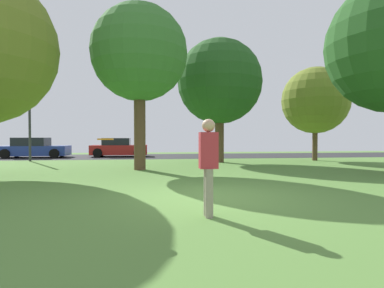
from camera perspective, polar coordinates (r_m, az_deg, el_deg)
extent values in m
plane|color=#547F38|center=(7.54, 3.41, -9.56)|extent=(44.00, 44.00, 0.00)
cube|color=#28282B|center=(23.36, -4.08, -2.23)|extent=(44.00, 6.40, 0.01)
cylinder|color=brown|center=(13.72, -9.55, 2.48)|extent=(0.50, 0.50, 3.43)
sphere|color=#38702D|center=(14.20, -9.60, 16.16)|extent=(4.17, 4.17, 4.17)
cylinder|color=brown|center=(20.37, 21.60, 0.76)|extent=(0.30, 0.30, 2.55)
sphere|color=olive|center=(20.49, 21.66, 7.44)|extent=(4.02, 4.02, 4.02)
cylinder|color=brown|center=(17.70, 5.05, 1.80)|extent=(0.50, 0.50, 3.18)
sphere|color=#23511E|center=(17.97, 5.07, 11.34)|extent=(4.79, 4.79, 4.79)
cylinder|color=gray|center=(5.52, 3.19, -9.03)|extent=(0.14, 0.14, 0.86)
cylinder|color=gray|center=(5.67, 2.86, -8.75)|extent=(0.14, 0.14, 0.86)
cube|color=#B72D38|center=(5.51, 3.03, -1.17)|extent=(0.32, 0.22, 0.64)
sphere|color=tan|center=(5.51, 3.04, 3.39)|extent=(0.23, 0.23, 0.23)
cylinder|color=orange|center=(5.44, -15.59, 0.85)|extent=(0.28, 0.28, 0.03)
cube|color=#233893|center=(24.27, -26.82, -1.09)|extent=(4.45, 1.87, 0.67)
cube|color=black|center=(24.33, -27.33, 0.37)|extent=(2.14, 1.65, 0.57)
cylinder|color=black|center=(24.71, -22.69, -1.39)|extent=(0.64, 0.22, 0.64)
cylinder|color=black|center=(22.91, -23.91, -1.60)|extent=(0.64, 0.22, 0.64)
cylinder|color=black|center=(25.70, -29.41, -1.36)|extent=(0.64, 0.22, 0.64)
cylinder|color=black|center=(23.98, -31.08, -1.55)|extent=(0.64, 0.22, 0.64)
cube|color=#B21E1E|center=(23.45, -13.15, -1.04)|extent=(4.02, 1.84, 0.69)
cube|color=black|center=(23.46, -13.65, 0.43)|extent=(1.93, 1.62, 0.51)
cylinder|color=black|center=(24.28, -9.63, -1.36)|extent=(0.64, 0.22, 0.64)
cylinder|color=black|center=(22.45, -9.80, -1.57)|extent=(0.64, 0.22, 0.64)
cylinder|color=black|center=(24.55, -16.22, -1.37)|extent=(0.64, 0.22, 0.64)
cylinder|color=black|center=(22.73, -16.91, -1.57)|extent=(0.64, 0.22, 0.64)
cylinder|color=#2D2D33|center=(20.74, -27.59, 3.41)|extent=(0.14, 0.14, 4.50)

